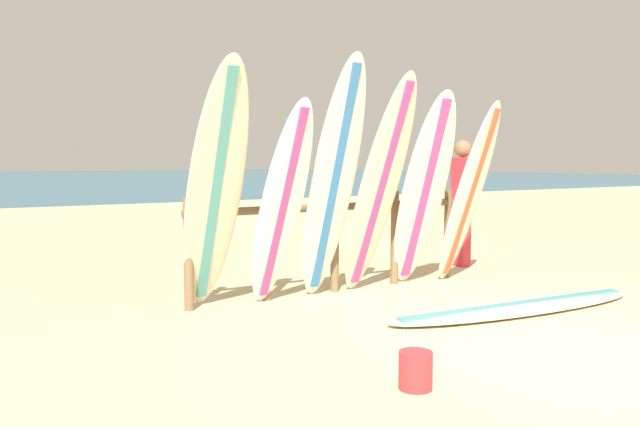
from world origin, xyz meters
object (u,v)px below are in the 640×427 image
object	(u,v)px
surfboard_leaning_far_left	(215,190)
surfboard_leaning_left	(282,206)
beachgoer_standing	(462,197)
surfboard_leaning_center_right	(424,192)
surfboard_leaning_center_left	(333,181)
surfboard_leaning_center	(379,187)
surfboard_lying_on_sand	(518,307)
sand_bucket	(416,370)
surfboard_leaning_right	(469,194)
surfboard_rack	(335,231)

from	to	relation	value
surfboard_leaning_far_left	surfboard_leaning_left	distance (m)	0.65
beachgoer_standing	surfboard_leaning_far_left	bearing A→B (deg)	-167.90
surfboard_leaning_center_right	beachgoer_standing	xyz separation A→B (m)	(1.42, 0.87, -0.14)
surfboard_leaning_far_left	beachgoer_standing	bearing A→B (deg)	12.10
surfboard_leaning_center_left	surfboard_leaning_center	distance (m)	0.55
surfboard_lying_on_sand	sand_bucket	xyz separation A→B (m)	(-2.13, -1.04, 0.08)
surfboard_leaning_left	surfboard_leaning_center	world-z (taller)	surfboard_leaning_center
surfboard_leaning_right	sand_bucket	size ratio (longest dim) A/B	8.86
surfboard_leaning_left	surfboard_leaning_center_right	bearing A→B (deg)	1.15
surfboard_leaning_center_right	surfboard_leaning_right	size ratio (longest dim) A/B	1.04
surfboard_leaning_far_left	surfboard_leaning_center_left	distance (m)	1.20
surfboard_leaning_center	surfboard_lying_on_sand	size ratio (longest dim) A/B	0.78
surfboard_leaning_left	beachgoer_standing	distance (m)	3.31
surfboard_leaning_far_left	surfboard_leaning_center	size ratio (longest dim) A/B	1.01
surfboard_leaning_center_right	sand_bucket	bearing A→B (deg)	-131.63
surfboard_lying_on_sand	surfboard_leaning_center_left	bearing A→B (deg)	137.18
surfboard_lying_on_sand	surfboard_leaning_left	bearing A→B (deg)	147.17
surfboard_rack	surfboard_leaning_far_left	size ratio (longest dim) A/B	1.47
surfboard_leaning_right	surfboard_lying_on_sand	world-z (taller)	surfboard_leaning_right
surfboard_leaning_center	surfboard_leaning_center_right	world-z (taller)	surfboard_leaning_center
surfboard_leaning_right	beachgoer_standing	distance (m)	1.24
surfboard_lying_on_sand	surfboard_leaning_right	bearing A→B (deg)	66.48
surfboard_leaning_far_left	beachgoer_standing	xyz separation A→B (m)	(3.80, 0.82, -0.22)
surfboard_leaning_center	surfboard_leaning_far_left	bearing A→B (deg)	175.97
surfboard_leaning_center_right	surfboard_rack	bearing A→B (deg)	157.38
surfboard_leaning_center_left	surfboard_leaning_right	bearing A→B (deg)	-0.88
surfboard_leaning_right	surfboard_leaning_center_left	bearing A→B (deg)	179.12
surfboard_leaning_right	sand_bucket	bearing A→B (deg)	-139.96
surfboard_leaning_center	beachgoer_standing	xyz separation A→B (m)	(2.07, 0.94, -0.21)
surfboard_leaning_center_left	sand_bucket	size ratio (longest dim) A/B	10.33
surfboard_leaning_right	surfboard_lying_on_sand	size ratio (longest dim) A/B	0.71
surfboard_rack	surfboard_leaning_left	xyz separation A→B (m)	(-0.86, -0.41, 0.33)
surfboard_rack	surfboard_leaning_far_left	distance (m)	1.59
surfboard_leaning_center_left	beachgoer_standing	size ratio (longest dim) A/B	1.43
surfboard_leaning_center	surfboard_leaning_center_left	bearing A→B (deg)	176.95
surfboard_leaning_center	surfboard_leaning_center_right	size ratio (longest dim) A/B	1.06
surfboard_leaning_right	beachgoer_standing	bearing A→B (deg)	49.09
surfboard_rack	surfboard_leaning_far_left	bearing A→B (deg)	-167.67
surfboard_leaning_center_left	surfboard_lying_on_sand	bearing A→B (deg)	-42.82
sand_bucket	surfboard_leaning_center_right	bearing A→B (deg)	48.37
surfboard_rack	surfboard_leaning_center	world-z (taller)	surfboard_leaning_center
surfboard_leaning_center	surfboard_lying_on_sand	bearing A→B (deg)	-57.27
surfboard_lying_on_sand	sand_bucket	world-z (taller)	sand_bucket
surfboard_leaning_center	beachgoer_standing	distance (m)	2.28
surfboard_rack	sand_bucket	bearing A→B (deg)	-112.87
surfboard_leaning_center_right	surfboard_leaning_right	world-z (taller)	surfboard_leaning_center_right
surfboard_leaning_center	surfboard_lying_on_sand	world-z (taller)	surfboard_leaning_center
surfboard_leaning_far_left	surfboard_lying_on_sand	world-z (taller)	surfboard_leaning_far_left
surfboard_leaning_center_left	beachgoer_standing	xyz separation A→B (m)	(2.61, 0.91, -0.28)
sand_bucket	surfboard_leaning_center_left	bearing A→B (deg)	69.59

